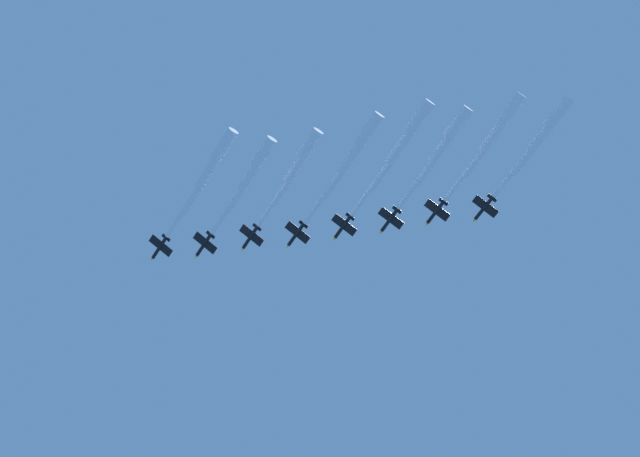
% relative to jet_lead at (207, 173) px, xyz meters
% --- Properties ---
extents(jet_lead, '(50.56, 8.07, 4.48)m').
position_rel_jet_lead_xyz_m(jet_lead, '(0.00, 0.00, 0.00)').
color(jet_lead, black).
extents(jet_port_inner, '(45.82, 8.07, 4.53)m').
position_rel_jet_lead_xyz_m(jet_port_inner, '(-6.89, -10.53, -2.55)').
color(jet_port_inner, black).
extents(jet_starboard_inner, '(45.61, 8.69, 4.55)m').
position_rel_jet_lead_xyz_m(jet_starboard_inner, '(-16.72, -20.67, -1.18)').
color(jet_starboard_inner, black).
extents(jet_port_mid, '(50.44, 8.04, 4.47)m').
position_rel_jet_lead_xyz_m(jet_port_mid, '(-29.93, -31.68, -3.78)').
color(jet_port_mid, black).
extents(jet_starboard_mid, '(51.88, 8.52, 4.49)m').
position_rel_jet_lead_xyz_m(jet_starboard_mid, '(-40.85, -41.86, -2.38)').
color(jet_starboard_mid, black).
extents(jet_port_outer, '(46.90, 8.71, 4.49)m').
position_rel_jet_lead_xyz_m(jet_port_outer, '(-47.57, -52.29, -1.77)').
color(jet_port_outer, black).
extents(jet_starboard_outer, '(49.01, 8.39, 4.46)m').
position_rel_jet_lead_xyz_m(jet_starboard_outer, '(-58.97, -63.03, 0.09)').
color(jet_starboard_outer, black).
extents(jet_trail_port, '(46.30, 8.06, 4.45)m').
position_rel_jet_lead_xyz_m(jet_trail_port, '(-67.21, -74.02, -1.98)').
color(jet_trail_port, black).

